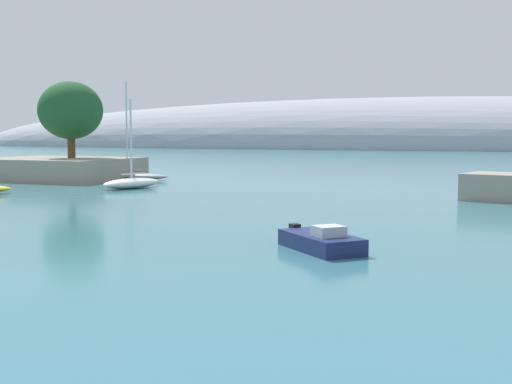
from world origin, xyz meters
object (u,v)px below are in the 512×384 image
Objects in this scene: sailboat_grey_mid_mooring at (127,175)px; sailboat_white_near_shore at (132,182)px; motorboat_navy_alongside_breakwater at (321,241)px; tree_clump_shore at (71,111)px.

sailboat_white_near_shore is at bearing -63.60° from sailboat_grey_mid_mooring.
sailboat_grey_mid_mooring reaches higher than motorboat_navy_alongside_breakwater.
sailboat_white_near_shore is 32.00m from motorboat_navy_alongside_breakwater.
motorboat_navy_alongside_breakwater is at bearing -55.43° from sailboat_grey_mid_mooring.
sailboat_white_near_shore is 10.49m from sailboat_grey_mid_mooring.
sailboat_grey_mid_mooring reaches higher than sailboat_white_near_shore.
tree_clump_shore is 1.85× the size of motorboat_navy_alongside_breakwater.
sailboat_white_near_shore is at bearing -31.69° from tree_clump_shore.
sailboat_white_near_shore is 1.80× the size of motorboat_navy_alongside_breakwater.
motorboat_navy_alongside_breakwater is (29.04, -30.83, -0.08)m from sailboat_grey_mid_mooring.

